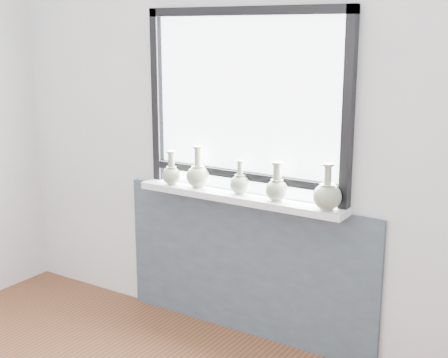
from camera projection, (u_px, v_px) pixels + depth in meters
The scene contains 9 objects.
back_wall at pixel (248, 123), 3.59m from camera, with size 3.60×0.02×2.60m, color silver.
apron_panel at pixel (245, 266), 3.77m from camera, with size 1.70×0.03×0.86m, color #485861.
windowsill at pixel (239, 197), 3.61m from camera, with size 1.32×0.18×0.04m, color white.
window at pixel (245, 99), 3.53m from camera, with size 1.30×0.06×1.05m.
vase_a at pixel (172, 174), 3.81m from camera, with size 0.12×0.12×0.21m.
vase_b at pixel (198, 174), 3.74m from camera, with size 0.14×0.14×0.25m.
vase_c at pixel (240, 183), 3.60m from camera, with size 0.12×0.12×0.20m.
vase_d at pixel (277, 188), 3.44m from camera, with size 0.13×0.13×0.22m.
vase_e at pixel (327, 195), 3.27m from camera, with size 0.15×0.15×0.25m.
Camera 1 is at (1.82, -1.27, 1.82)m, focal length 50.00 mm.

